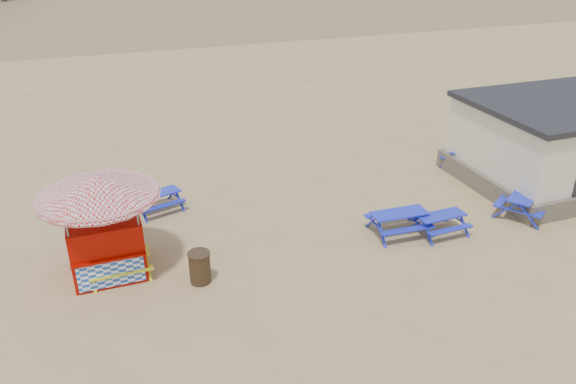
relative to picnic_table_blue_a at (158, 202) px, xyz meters
name	(u,v)px	position (x,y,z in m)	size (l,w,h in m)	color
ground	(316,238)	(4.42, -3.59, -0.33)	(400.00, 400.00, 0.00)	tan
wet_sand	(133,7)	(4.42, 51.41, -0.33)	(400.00, 400.00, 0.00)	olive
picnic_table_blue_a	(158,202)	(0.00, 0.00, 0.00)	(1.86, 1.65, 0.66)	#1E3AB8
picnic_table_blue_c	(468,157)	(12.34, -0.42, 0.09)	(2.50, 2.35, 0.83)	#1E3AB8
picnic_table_blue_d	(399,223)	(6.98, -4.18, 0.05)	(1.83, 1.50, 0.75)	#1E3AB8
picnic_table_blue_e	(440,224)	(8.25, -4.61, 0.00)	(1.62, 1.32, 0.66)	#1E3AB8
picnic_table_blue_f	(524,203)	(11.63, -4.45, 0.07)	(2.44, 2.35, 0.80)	#1E3AB8
picnic_table_yellow	(120,264)	(-1.55, -3.61, 0.03)	(1.73, 1.41, 0.71)	#C8D617
ice_cream_kiosk	(101,212)	(-1.81, -3.23, 1.55)	(3.38, 3.38, 2.98)	#930700
litter_bin	(200,267)	(0.51, -4.67, 0.14)	(0.63, 0.63, 0.93)	#332813
amenity_block	(566,141)	(14.92, -2.60, 1.24)	(7.40, 5.40, 3.15)	#665B4C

